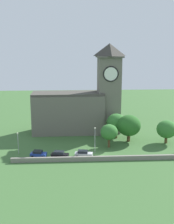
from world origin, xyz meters
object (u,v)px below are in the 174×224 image
tree_churchyard (109,132)px  tree_riverside_east (167,129)px  streetlamp_west_end (18,139)px  car_black (60,155)px  car_silver (84,154)px  tree_by_tower (129,126)px  car_blue (38,154)px  tree_riverside_west (116,122)px  streetlamp_west_mid (95,136)px  church (82,104)px

tree_churchyard → tree_riverside_east: (17.56, 2.69, -0.22)m
streetlamp_west_end → tree_churchyard: bearing=8.8°
car_black → car_silver: (6.23, 0.40, -0.03)m
car_silver → tree_by_tower: bearing=39.8°
streetlamp_west_end → car_blue: bearing=-23.8°
tree_riverside_west → streetlamp_west_mid: bearing=-121.0°
car_blue → tree_by_tower: size_ratio=0.54×
car_blue → car_black: size_ratio=0.91×
tree_riverside_west → tree_riverside_east: 15.31m
car_black → car_silver: bearing=3.7°
church → streetlamp_west_mid: church is taller
car_silver → tree_riverside_west: bearing=54.3°
car_silver → tree_riverside_east: size_ratio=0.70×
car_blue → streetlamp_west_end: streetlamp_west_end is taller
car_blue → tree_riverside_west: (22.77, 14.54, 4.24)m
car_silver → tree_riverside_west: size_ratio=0.62×
car_silver → tree_by_tower: tree_by_tower is taller
streetlamp_west_mid → tree_by_tower: tree_by_tower is taller
car_blue → streetlamp_west_mid: streetlamp_west_mid is taller
car_black → tree_by_tower: bearing=31.0°
tree_riverside_west → tree_churchyard: bearing=-111.9°
tree_by_tower → streetlamp_west_end: bearing=-164.5°
streetlamp_west_mid → tree_churchyard: streetlamp_west_mid is taller
church → car_black: (-6.74, -23.06, -8.59)m
streetlamp_west_mid → tree_riverside_east: bearing=18.7°
streetlamp_west_end → tree_riverside_east: tree_riverside_east is taller
car_silver → tree_riverside_west: (10.92, 15.19, 4.22)m
church → car_silver: 24.25m
car_blue → church: bearing=60.7°
car_silver → streetlamp_west_end: size_ratio=0.81×
church → tree_by_tower: church is taller
tree_churchyard → tree_riverside_east: tree_riverside_east is taller
streetlamp_west_end → tree_riverside_east: 43.12m
car_blue → streetlamp_west_end: size_ratio=0.74×
tree_churchyard → church: bearing=114.4°
car_black → car_blue: bearing=169.4°
church → streetlamp_west_mid: bearing=-82.6°
car_black → streetlamp_west_mid: bearing=15.9°
church → streetlamp_west_mid: (2.66, -20.38, -4.64)m
tree_riverside_west → car_black: bearing=-137.7°
streetlamp_west_end → tree_by_tower: tree_by_tower is taller
streetlamp_west_mid → church: bearing=97.4°
car_silver → tree_churchyard: bearing=42.6°
car_black → tree_riverside_east: tree_riverside_east is taller
church → tree_riverside_east: 28.36m
car_black → streetlamp_west_end: 12.16m
car_blue → tree_by_tower: tree_by_tower is taller
streetlamp_west_mid → tree_riverside_west: bearing=59.0°
church → streetlamp_west_mid: 21.07m
car_black → streetlamp_west_mid: streetlamp_west_mid is taller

